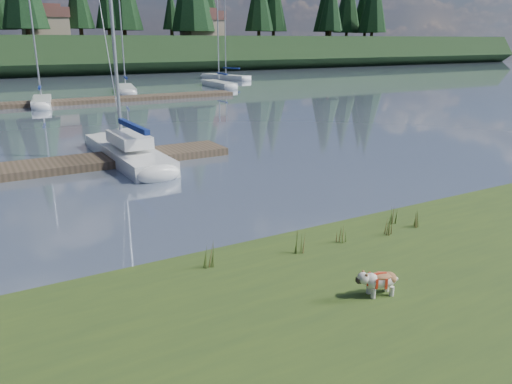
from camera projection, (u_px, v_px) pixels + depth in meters
ground at (50, 105)px, 37.70m from camera, size 200.00×200.00×0.00m
bank at (403, 345)px, 7.78m from camera, size 60.00×9.00×0.35m
ridge at (3, 55)px, 72.65m from camera, size 200.00×20.00×5.00m
bulldog at (380, 280)px, 8.86m from camera, size 0.80×0.45×0.47m
sailboat_main at (123, 148)px, 20.78m from camera, size 1.79×8.22×11.85m
dock_near at (22, 170)px, 18.33m from camera, size 16.00×2.00×0.30m
dock_far at (77, 101)px, 38.61m from camera, size 26.00×2.20×0.30m
sailboat_bg_2 at (42, 100)px, 37.68m from camera, size 2.23×6.50×9.77m
sailboat_bg_3 at (125, 88)px, 47.17m from camera, size 2.89×7.50×10.89m
sailboat_bg_4 at (217, 83)px, 52.29m from camera, size 1.75×7.14×10.54m
sailboat_bg_5 at (222, 77)px, 62.06m from camera, size 3.96×8.12×11.46m
weed_0 at (301, 243)px, 10.64m from camera, size 0.17×0.14×0.55m
weed_1 at (342, 235)px, 11.21m from camera, size 0.17×0.14×0.43m
weed_2 at (392, 215)px, 12.36m from camera, size 0.17×0.14×0.53m
weed_3 at (210, 257)px, 9.92m from camera, size 0.17×0.14×0.58m
weed_4 at (388, 227)px, 11.66m from camera, size 0.17×0.14×0.44m
weed_5 at (417, 217)px, 12.10m from camera, size 0.17×0.14×0.59m
mud_lip at (261, 251)px, 11.46m from camera, size 60.00×0.50×0.14m
conifer_8 at (331, 1)px, 91.15m from camera, size 4.62×4.62×11.77m
house_1 at (45, 21)px, 72.43m from camera, size 6.30×5.30×4.65m
house_2 at (202, 23)px, 82.17m from camera, size 6.30×5.30×4.65m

